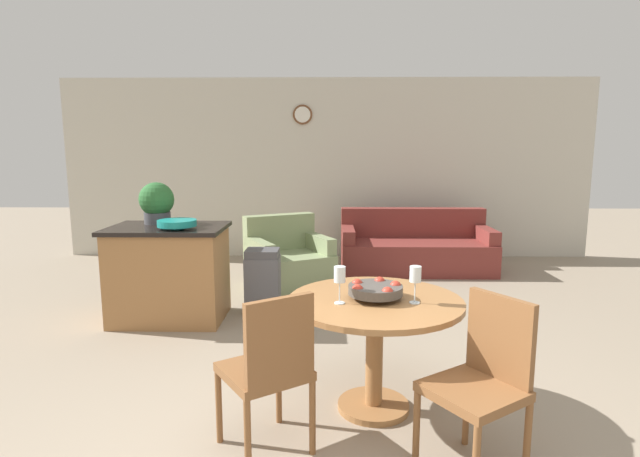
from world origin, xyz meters
TOP-DOWN VIEW (x-y plane):
  - wall_back at (-0.00, 5.67)m, footprint 8.00×0.09m
  - dining_table at (0.32, 1.01)m, footprint 1.09×1.09m
  - dining_chair_near_left at (-0.29, 0.51)m, footprint 0.58×0.58m
  - dining_chair_near_right at (0.81, 0.41)m, footprint 0.58×0.58m
  - fruit_bowl at (0.32, 1.01)m, footprint 0.34×0.34m
  - wine_glass_left at (0.09, 0.91)m, footprint 0.07×0.07m
  - wine_glass_right at (0.54, 0.93)m, footprint 0.07×0.07m
  - kitchen_island at (-1.52, 2.69)m, footprint 1.10×0.77m
  - teal_bowl at (-1.38, 2.55)m, footprint 0.36×0.36m
  - potted_plant at (-1.67, 2.88)m, footprint 0.34×0.34m
  - trash_bin at (-0.64, 2.91)m, footprint 0.34×0.29m
  - couch at (1.22, 4.74)m, footprint 2.02×0.91m
  - armchair at (-0.47, 3.97)m, footprint 1.18×1.14m

SIDE VIEW (x-z plane):
  - couch at x=1.22m, z-range -0.13..0.70m
  - armchair at x=-0.47m, z-range -0.13..0.71m
  - trash_bin at x=-0.64m, z-range 0.00..0.65m
  - kitchen_island at x=-1.52m, z-range 0.00..0.93m
  - dining_chair_near_left at x=-0.29m, z-range 0.06..0.98m
  - dining_chair_near_right at x=0.81m, z-range 0.06..0.98m
  - dining_table at x=0.32m, z-range 0.20..0.94m
  - fruit_bowl at x=0.32m, z-range 0.74..0.85m
  - wine_glass_left at x=0.09m, z-range 0.79..1.02m
  - wine_glass_right at x=0.54m, z-range 0.79..1.02m
  - teal_bowl at x=-1.38m, z-range 0.93..1.02m
  - potted_plant at x=-1.67m, z-range 0.93..1.34m
  - wall_back at x=0.00m, z-range 0.00..2.70m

